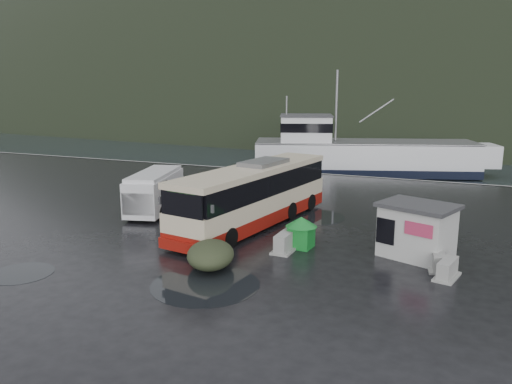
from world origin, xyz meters
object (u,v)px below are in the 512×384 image
at_px(ticket_kiosk, 415,257).
at_px(jersey_barrier_a, 285,251).
at_px(waste_bin_left, 191,239).
at_px(jersey_barrier_b, 437,269).
at_px(coach_bus, 254,225).
at_px(dome_tent, 211,267).
at_px(jersey_barrier_c, 447,278).
at_px(fishing_trawler, 364,160).
at_px(waste_bin_right, 301,247).
at_px(white_van, 156,211).

height_order(ticket_kiosk, jersey_barrier_a, ticket_kiosk).
relative_size(waste_bin_left, ticket_kiosk, 0.43).
bearing_deg(jersey_barrier_b, ticket_kiosk, 128.69).
relative_size(coach_bus, jersey_barrier_a, 7.06).
relative_size(waste_bin_left, jersey_barrier_b, 0.86).
relative_size(dome_tent, jersey_barrier_c, 1.82).
bearing_deg(jersey_barrier_c, jersey_barrier_a, 173.79).
distance_m(dome_tent, fishing_trawler, 33.07).
bearing_deg(jersey_barrier_b, waste_bin_right, 174.37).
relative_size(coach_bus, dome_tent, 4.44).
relative_size(waste_bin_left, waste_bin_right, 0.89).
height_order(waste_bin_left, jersey_barrier_b, waste_bin_left).
distance_m(coach_bus, dome_tent, 6.71).
bearing_deg(dome_tent, jersey_barrier_a, 54.64).
height_order(coach_bus, jersey_barrier_a, coach_bus).
height_order(jersey_barrier_b, jersey_barrier_c, jersey_barrier_b).
bearing_deg(jersey_barrier_c, dome_tent, -165.55).
bearing_deg(waste_bin_left, ticket_kiosk, 7.80).
distance_m(waste_bin_left, fishing_trawler, 30.18).
xyz_separation_m(waste_bin_left, dome_tent, (2.68, -3.07, 0.00)).
bearing_deg(white_van, waste_bin_right, -32.19).
height_order(coach_bus, jersey_barrier_b, coach_bus).
xyz_separation_m(waste_bin_right, jersey_barrier_c, (6.49, -1.51, 0.00)).
bearing_deg(ticket_kiosk, fishing_trawler, 125.66).
xyz_separation_m(jersey_barrier_a, fishing_trawler, (-1.58, 29.91, 0.00)).
xyz_separation_m(waste_bin_left, jersey_barrier_a, (4.91, 0.09, 0.00)).
height_order(ticket_kiosk, jersey_barrier_c, ticket_kiosk).
distance_m(waste_bin_left, dome_tent, 4.07).
bearing_deg(fishing_trawler, jersey_barrier_a, -104.56).
bearing_deg(ticket_kiosk, jersey_barrier_a, -145.01).
height_order(white_van, jersey_barrier_c, white_van).
bearing_deg(jersey_barrier_b, coach_bus, 160.65).
xyz_separation_m(waste_bin_right, fishing_trawler, (-2.12, 29.17, 0.00)).
distance_m(dome_tent, ticket_kiosk, 9.10).
height_order(waste_bin_left, dome_tent, waste_bin_left).
distance_m(coach_bus, fishing_trawler, 26.43).
bearing_deg(waste_bin_left, dome_tent, -48.91).
height_order(white_van, waste_bin_right, white_van).
relative_size(waste_bin_right, ticket_kiosk, 0.48).
distance_m(white_van, waste_bin_right, 10.72).
relative_size(coach_bus, ticket_kiosk, 3.93).
relative_size(waste_bin_right, fishing_trawler, 0.06).
xyz_separation_m(coach_bus, fishing_trawler, (1.39, 26.39, 0.00)).
relative_size(jersey_barrier_b, jersey_barrier_c, 1.01).
bearing_deg(jersey_barrier_b, white_van, 166.46).
bearing_deg(fishing_trawler, dome_tent, -108.73).
xyz_separation_m(waste_bin_left, jersey_barrier_b, (11.55, 0.23, 0.00)).
bearing_deg(ticket_kiosk, waste_bin_right, -151.64).
height_order(waste_bin_right, fishing_trawler, fishing_trawler).
bearing_deg(white_van, fishing_trawler, 58.50).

